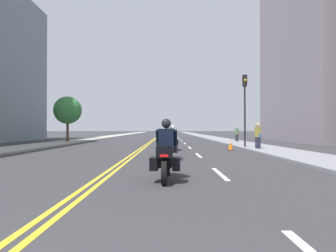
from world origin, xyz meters
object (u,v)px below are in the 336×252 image
at_px(motorcycle_3, 169,138).
at_px(traffic_light_near, 245,98).
at_px(motorcycle_1, 169,145).
at_px(pedestrian_2, 258,136).
at_px(traffic_cone_0, 231,144).
at_px(pedestrian_1, 237,134).
at_px(motorcycle_4, 166,136).
at_px(street_tree_0, 68,110).
at_px(motorcycle_2, 173,140).
at_px(motorcycle_0, 166,156).

relative_size(motorcycle_3, traffic_light_near, 0.41).
distance_m(motorcycle_1, pedestrian_2, 7.84).
xyz_separation_m(motorcycle_3, traffic_cone_0, (3.92, -4.18, -0.29)).
bearing_deg(motorcycle_3, pedestrian_1, 42.84).
bearing_deg(pedestrian_2, motorcycle_4, -174.38).
distance_m(traffic_cone_0, pedestrian_2, 1.79).
bearing_deg(street_tree_0, motorcycle_1, -57.19).
height_order(motorcycle_2, pedestrian_1, pedestrian_1).
xyz_separation_m(motorcycle_2, street_tree_0, (-10.28, 10.23, 2.57)).
height_order(pedestrian_1, street_tree_0, street_tree_0).
height_order(motorcycle_1, street_tree_0, street_tree_0).
relative_size(motorcycle_0, motorcycle_1, 0.94).
distance_m(traffic_cone_0, street_tree_0, 17.43).
bearing_deg(traffic_cone_0, motorcycle_0, -110.85).
height_order(motorcycle_0, traffic_light_near, traffic_light_near).
xyz_separation_m(motorcycle_4, street_tree_0, (-9.83, 0.03, 2.57)).
height_order(motorcycle_2, traffic_cone_0, motorcycle_2).
bearing_deg(pedestrian_2, street_tree_0, -147.39).
bearing_deg(motorcycle_3, pedestrian_2, -37.52).
bearing_deg(motorcycle_0, street_tree_0, 118.75).
height_order(motorcycle_0, pedestrian_1, same).
bearing_deg(motorcycle_3, traffic_light_near, -26.08).
bearing_deg(motorcycle_0, motorcycle_1, 91.89).
bearing_deg(traffic_cone_0, motorcycle_4, 112.78).
bearing_deg(motorcycle_1, motorcycle_2, 90.93).
bearing_deg(pedestrian_2, traffic_cone_0, -120.83).
relative_size(motorcycle_2, pedestrian_1, 1.37).
height_order(motorcycle_4, traffic_cone_0, motorcycle_4).
bearing_deg(motorcycle_3, traffic_cone_0, -46.49).
relative_size(motorcycle_4, traffic_cone_0, 3.18).
height_order(motorcycle_1, pedestrian_1, pedestrian_1).
height_order(traffic_cone_0, street_tree_0, street_tree_0).
distance_m(motorcycle_0, motorcycle_4, 20.63).
height_order(motorcycle_4, pedestrian_2, pedestrian_2).
xyz_separation_m(motorcycle_1, pedestrian_2, (5.66, 5.42, 0.24)).
xyz_separation_m(motorcycle_0, motorcycle_3, (0.15, 14.87, 0.00)).
xyz_separation_m(traffic_cone_0, traffic_light_near, (1.35, 1.56, 3.15)).
relative_size(motorcycle_1, street_tree_0, 0.49).
distance_m(motorcycle_1, motorcycle_2, 5.36).
bearing_deg(motorcycle_0, traffic_cone_0, 72.22).
relative_size(motorcycle_0, traffic_cone_0, 2.89).
bearing_deg(motorcycle_4, traffic_light_near, -56.29).
bearing_deg(motorcycle_2, motorcycle_1, -89.73).
bearing_deg(motorcycle_3, motorcycle_0, -90.20).
bearing_deg(traffic_light_near, motorcycle_1, -126.55).
height_order(motorcycle_4, pedestrian_1, pedestrian_1).
distance_m(motorcycle_4, traffic_light_near, 10.44).
xyz_separation_m(traffic_cone_0, pedestrian_1, (2.95, 10.46, 0.48)).
distance_m(motorcycle_1, traffic_cone_0, 6.87).
bearing_deg(motorcycle_1, traffic_light_near, 56.86).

